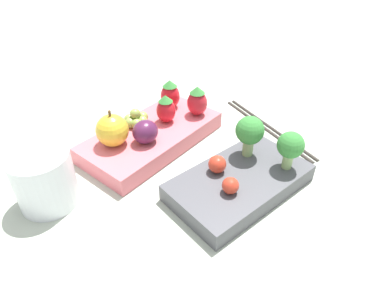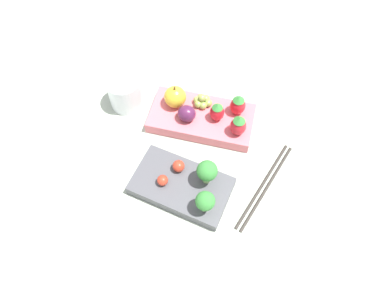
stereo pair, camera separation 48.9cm
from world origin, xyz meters
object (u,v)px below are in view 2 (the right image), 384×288
Objects in this scene: broccoli_floret_0 at (205,201)px; cherry_tomato_1 at (163,180)px; bento_box_savoury at (181,186)px; drinking_cup at (125,93)px; bento_box_fruit at (201,118)px; broccoli_floret_1 at (207,171)px; apple at (175,97)px; chopsticks_pair at (265,185)px; strawberry_1 at (217,112)px; plum at (187,113)px; cherry_tomato_0 at (179,166)px; strawberry_2 at (238,125)px; strawberry_0 at (238,105)px; grape_cluster at (202,101)px.

broccoli_floret_0 is 0.09m from cherry_tomato_1.
drinking_cup reaches higher than bento_box_savoury.
broccoli_floret_1 is (-0.06, 0.14, 0.05)m from bento_box_fruit.
chopsticks_pair is (-0.22, 0.11, -0.05)m from apple.
broccoli_floret_1 is 0.28× the size of chopsticks_pair.
plum is (0.06, 0.02, -0.00)m from strawberry_1.
chopsticks_pair is at bearing -169.76° from cherry_tomato_0.
bento_box_fruit is at bearing -178.43° from drinking_cup.
cherry_tomato_1 is 0.42× the size of strawberry_2.
apple is at bearing -172.83° from drinking_cup.
bento_box_savoury is 3.86× the size of strawberry_2.
broccoli_floret_0 reaches higher than bento_box_savoury.
grape_cluster is at bearing 2.83° from strawberry_0.
plum is (0.04, -0.14, 0.03)m from bento_box_savoury.
bento_box_fruit is 4.26× the size of broccoli_floret_0.
grape_cluster is (0.09, -0.05, -0.01)m from strawberry_2.
plum is at bearing -74.74° from bento_box_savoury.
plum is at bearing 0.62° from strawberry_2.
broccoli_floret_1 is 0.17m from strawberry_0.
strawberry_2 is at bearing -94.15° from broccoli_floret_0.
grape_cluster is at bearing -26.73° from strawberry_2.
bento_box_fruit is 0.04m from plum.
bento_box_savoury is at bearing 119.01° from cherry_tomato_0.
strawberry_2 reaches higher than cherry_tomato_0.
apple is (0.07, -0.17, 0.04)m from bento_box_savoury.
bento_box_fruit is at bearing -32.58° from chopsticks_pair.
grape_cluster reaches higher than chopsticks_pair.
bento_box_savoury is 2.63× the size of drinking_cup.
broccoli_floret_1 reaches higher than broccoli_floret_0.
apple is (0.13, -0.20, -0.01)m from broccoli_floret_0.
strawberry_1 is at bearing -104.17° from cherry_tomato_0.
bento_box_fruit is 1.09× the size of chopsticks_pair.
cherry_tomato_0 reaches higher than bento_box_savoury.
bento_box_fruit is 0.17m from cherry_tomato_1.
apple reaches higher than strawberry_1.
strawberry_2 reaches higher than cherry_tomato_1.
grape_cluster reaches higher than cherry_tomato_1.
strawberry_0 is (-0.09, -0.20, 0.02)m from cherry_tomato_1.
broccoli_floret_1 is 2.50× the size of cherry_tomato_0.
broccoli_floret_0 is at bearing 149.79° from bento_box_savoury.
strawberry_0 is 0.05m from strawberry_2.
cherry_tomato_0 is at bearing 101.70° from plum.
cherry_tomato_1 is at bearing -14.35° from broccoli_floret_0.
grape_cluster is at bearing -111.41° from plum.
grape_cluster is at bearing -73.87° from bento_box_fruit.
cherry_tomato_0 is 0.48× the size of strawberry_0.
grape_cluster is 0.17m from drinking_cup.
cherry_tomato_0 is at bearing 142.53° from drinking_cup.
broccoli_floret_0 reaches higher than cherry_tomato_0.
broccoli_floret_1 is 0.14m from strawberry_1.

